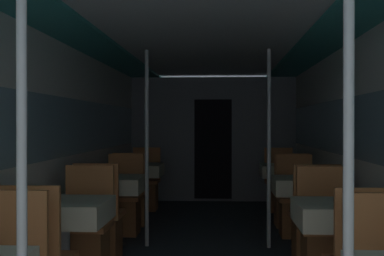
{
  "coord_description": "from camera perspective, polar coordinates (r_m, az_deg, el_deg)",
  "views": [
    {
      "loc": [
        0.16,
        -1.33,
        1.33
      ],
      "look_at": [
        -0.07,
        2.81,
        1.3
      ],
      "focal_mm": 50.0,
      "sensor_mm": 36.0,
      "label": 1
    }
  ],
  "objects": [
    {
      "name": "chair_left_near_2",
      "position": [
        5.37,
        -9.79,
        -10.64
      ],
      "size": [
        0.43,
        0.43,
        0.96
      ],
      "color": "#9C5B31",
      "rests_on": "ground_plane"
    },
    {
      "name": "chair_right_near_2",
      "position": [
        5.31,
        12.85,
        -10.77
      ],
      "size": [
        0.43,
        0.43,
        0.96
      ],
      "color": "#9C5B31",
      "rests_on": "ground_plane"
    },
    {
      "name": "support_pole_right_0",
      "position": [
        2.21,
        16.35,
        -6.42
      ],
      "size": [
        0.04,
        0.04,
        2.13
      ],
      "color": "silver",
      "rests_on": "ground_plane"
    },
    {
      "name": "dining_table_right_2",
      "position": [
        5.86,
        11.85,
        -6.26
      ],
      "size": [
        0.66,
        0.66,
        0.75
      ],
      "color": "#4C4C51",
      "rests_on": "ground_plane"
    },
    {
      "name": "dining_table_left_2",
      "position": [
        5.91,
        -8.43,
        -6.19
      ],
      "size": [
        0.66,
        0.66,
        0.75
      ],
      "color": "#4C4C51",
      "rests_on": "ground_plane"
    },
    {
      "name": "support_pole_left_2",
      "position": [
        5.82,
        -4.85,
        -2.15
      ],
      "size": [
        0.04,
        0.04,
        2.13
      ],
      "color": "silver",
      "rests_on": "ground_plane"
    },
    {
      "name": "chair_right_near_3",
      "position": [
        7.07,
        10.39,
        -7.95
      ],
      "size": [
        0.43,
        0.43,
        0.96
      ],
      "color": "#9C5B31",
      "rests_on": "ground_plane"
    },
    {
      "name": "support_pole_right_2",
      "position": [
        5.78,
        8.21,
        -2.17
      ],
      "size": [
        0.04,
        0.04,
        2.13
      ],
      "color": "silver",
      "rests_on": "ground_plane"
    },
    {
      "name": "chair_right_far_1",
      "position": [
        4.76,
        14.02,
        -12.09
      ],
      "size": [
        0.43,
        0.43,
        0.96
      ],
      "rotation": [
        0.0,
        0.0,
        3.14
      ],
      "color": "#9C5B31",
      "rests_on": "ground_plane"
    },
    {
      "name": "dining_table_left_1",
      "position": [
        4.18,
        -13.52,
        -8.98
      ],
      "size": [
        0.66,
        0.66,
        0.75
      ],
      "color": "#4C4C51",
      "rests_on": "ground_plane"
    },
    {
      "name": "chair_left_far_3",
      "position": [
        8.33,
        -5.02,
        -6.67
      ],
      "size": [
        0.43,
        0.43,
        0.96
      ],
      "rotation": [
        0.0,
        0.0,
        3.14
      ],
      "color": "#9C5B31",
      "rests_on": "ground_plane"
    },
    {
      "name": "chair_right_far_2",
      "position": [
        6.51,
        11.02,
        -8.68
      ],
      "size": [
        0.43,
        0.43,
        0.96
      ],
      "rotation": [
        0.0,
        0.0,
        3.14
      ],
      "color": "#9C5B31",
      "rests_on": "ground_plane"
    },
    {
      "name": "support_pole_left_0",
      "position": [
        2.31,
        -17.69,
        -6.14
      ],
      "size": [
        0.04,
        0.04,
        2.13
      ],
      "color": "silver",
      "rests_on": "ground_plane"
    },
    {
      "name": "wall_left",
      "position": [
        5.3,
        -14.31,
        -2.08
      ],
      "size": [
        0.05,
        10.25,
        2.13
      ],
      "color": "silver",
      "rests_on": "ground_plane"
    },
    {
      "name": "dining_table_right_1",
      "position": [
        4.1,
        15.67,
        -9.17
      ],
      "size": [
        0.66,
        0.66,
        0.75
      ],
      "color": "#4C4C51",
      "rests_on": "ground_plane"
    },
    {
      "name": "chair_left_far_2",
      "position": [
        6.56,
        -7.32,
        -8.6
      ],
      "size": [
        0.43,
        0.43,
        0.96
      ],
      "rotation": [
        0.0,
        0.0,
        3.14
      ],
      "color": "#9C5B31",
      "rests_on": "ground_plane"
    },
    {
      "name": "bulkhead_far",
      "position": [
        9.21,
        2.26,
        -1.22
      ],
      "size": [
        2.82,
        0.09,
        2.13
      ],
      "color": "slate",
      "rests_on": "ground_plane"
    },
    {
      "name": "ceiling_panel",
      "position": [
        5.12,
        1.44,
        9.93
      ],
      "size": [
        2.88,
        10.25,
        0.07
      ],
      "color": "silver",
      "rests_on": "wall_left"
    },
    {
      "name": "chair_left_near_3",
      "position": [
        7.12,
        -6.47,
        -7.89
      ],
      "size": [
        0.43,
        0.43,
        0.96
      ],
      "color": "#9C5B31",
      "rests_on": "ground_plane"
    },
    {
      "name": "dining_table_right_3",
      "position": [
        7.64,
        9.82,
        -4.69
      ],
      "size": [
        0.66,
        0.66,
        0.75
      ],
      "color": "#4C4C51",
      "rests_on": "ground_plane"
    },
    {
      "name": "chair_left_far_1",
      "position": [
        4.83,
        -11.35,
        -11.9
      ],
      "size": [
        0.43,
        0.43,
        0.96
      ],
      "rotation": [
        0.0,
        0.0,
        3.14
      ],
      "color": "#9C5B31",
      "rests_on": "ground_plane"
    },
    {
      "name": "chair_right_far_3",
      "position": [
        8.29,
        9.32,
        -6.71
      ],
      "size": [
        0.43,
        0.43,
        0.96
      ],
      "rotation": [
        0.0,
        0.0,
        3.14
      ],
      "color": "#9C5B31",
      "rests_on": "ground_plane"
    },
    {
      "name": "wall_right",
      "position": [
        5.21,
        17.46,
        -2.13
      ],
      "size": [
        0.05,
        10.25,
        2.13
      ],
      "color": "silver",
      "rests_on": "ground_plane"
    },
    {
      "name": "dining_table_left_3",
      "position": [
        7.68,
        -5.69,
        -4.66
      ],
      "size": [
        0.66,
        0.66,
        0.75
      ],
      "color": "#4C4C51",
      "rests_on": "ground_plane"
    }
  ]
}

